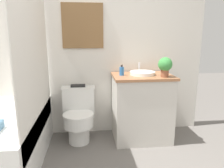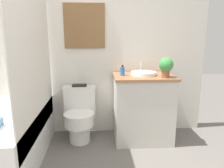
# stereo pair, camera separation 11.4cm
# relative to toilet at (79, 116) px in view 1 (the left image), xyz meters

# --- Properties ---
(wall_back) EXTENTS (3.21, 0.07, 2.50)m
(wall_back) POSITION_rel_toilet_xyz_m (0.06, 0.27, 0.92)
(wall_back) COLOR silver
(wall_back) RESTS_ON ground_plane
(shower_area) EXTENTS (0.69, 1.40, 1.98)m
(shower_area) POSITION_rel_toilet_xyz_m (-0.69, -0.46, -0.02)
(shower_area) COLOR white
(shower_area) RESTS_ON ground_plane
(toilet) EXTENTS (0.42, 0.49, 0.68)m
(toilet) POSITION_rel_toilet_xyz_m (0.00, 0.00, 0.00)
(toilet) COLOR white
(toilet) RESTS_ON ground_plane
(vanity) EXTENTS (0.73, 0.53, 0.84)m
(vanity) POSITION_rel_toilet_xyz_m (0.79, -0.03, 0.09)
(vanity) COLOR beige
(vanity) RESTS_ON ground_plane
(sink) EXTENTS (0.31, 0.34, 0.13)m
(sink) POSITION_rel_toilet_xyz_m (0.79, -0.01, 0.53)
(sink) COLOR white
(sink) RESTS_ON vanity
(soap_bottle) EXTENTS (0.06, 0.06, 0.13)m
(soap_bottle) POSITION_rel_toilet_xyz_m (0.53, -0.03, 0.56)
(soap_bottle) COLOR #2D6BB2
(soap_bottle) RESTS_ON vanity
(potted_plant) EXTENTS (0.16, 0.16, 0.23)m
(potted_plant) POSITION_rel_toilet_xyz_m (1.02, -0.18, 0.64)
(potted_plant) COLOR brown
(potted_plant) RESTS_ON vanity
(book_on_tank) EXTENTS (0.18, 0.09, 0.02)m
(book_on_tank) POSITION_rel_toilet_xyz_m (0.00, 0.12, 0.36)
(book_on_tank) COLOR black
(book_on_tank) RESTS_ON toilet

